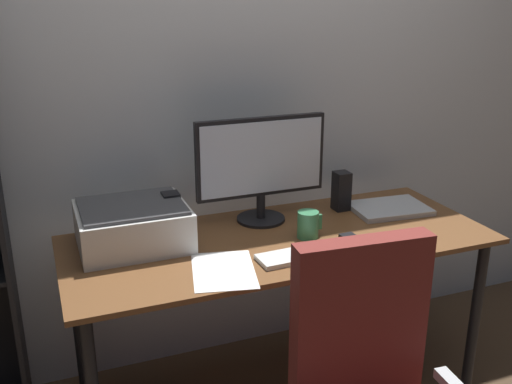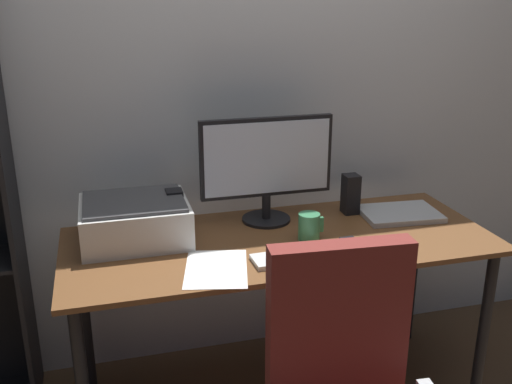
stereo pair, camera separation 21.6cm
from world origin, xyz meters
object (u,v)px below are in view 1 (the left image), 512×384
speaker_left (172,214)px  printer (133,225)px  keyboard (297,256)px  mouse (352,241)px  speaker_right (341,191)px  laptop (389,208)px  monitor (260,163)px  desk (279,257)px  coffee_mug (308,225)px

speaker_left → printer: 0.17m
keyboard → mouse: mouse is taller
speaker_right → keyboard: bearing=-135.7°
keyboard → laptop: (0.57, 0.28, 0.00)m
monitor → mouse: (0.23, -0.36, -0.23)m
desk → monitor: 0.39m
mouse → printer: printer is taller
speaker_right → printer: speaker_right is taller
laptop → speaker_left: size_ratio=1.88×
desk → laptop: laptop is taller
keyboard → speaker_left: (-0.36, 0.38, 0.08)m
keyboard → speaker_right: speaker_right is taller
monitor → printer: bearing=-173.8°
coffee_mug → printer: bearing=164.8°
coffee_mug → laptop: size_ratio=0.33×
coffee_mug → laptop: coffee_mug is taller
laptop → speaker_left: speaker_left is taller
monitor → coffee_mug: monitor is taller
speaker_left → mouse: bearing=-30.1°
desk → laptop: bearing=9.5°
desk → monitor: monitor is taller
mouse → speaker_left: 0.70m
keyboard → coffee_mug: coffee_mug is taller
monitor → speaker_left: 0.41m
mouse → printer: (-0.76, 0.30, 0.06)m
laptop → speaker_right: speaker_right is taller
coffee_mug → printer: (-0.64, 0.17, 0.03)m
speaker_right → desk: bearing=-153.5°
monitor → desk: bearing=-89.0°
laptop → mouse: bearing=-138.0°
laptop → coffee_mug: bearing=-159.2°
keyboard → desk: bearing=83.4°
desk → mouse: bearing=-36.2°
monitor → laptop: size_ratio=1.70×
desk → speaker_right: speaker_right is taller
coffee_mug → speaker_left: size_ratio=0.62×
monitor → printer: 0.56m
keyboard → speaker_right: 0.54m
speaker_right → speaker_left: bearing=180.0°
mouse → laptop: (0.34, 0.26, -0.01)m
desk → printer: bearing=165.9°
monitor → keyboard: (-0.01, -0.38, -0.24)m
desk → coffee_mug: bearing=-20.7°
desk → coffee_mug: (0.10, -0.04, 0.14)m
keyboard → speaker_right: (0.38, 0.38, 0.08)m
monitor → laptop: (0.56, -0.10, -0.24)m
laptop → speaker_left: (-0.94, 0.09, 0.07)m
speaker_right → printer: 0.91m
laptop → monitor: bearing=174.7°
keyboard → printer: (-0.52, 0.33, 0.07)m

